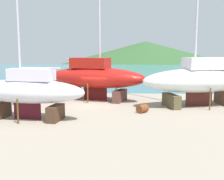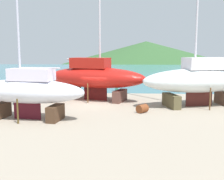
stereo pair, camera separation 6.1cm
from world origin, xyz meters
name	(u,v)px [view 1 (the left image)]	position (x,y,z in m)	size (l,w,h in m)	color
ground_plane	(85,116)	(0.00, -4.43, 0.00)	(46.83, 46.83, 0.00)	gray
sea_water	(115,71)	(0.00, 44.30, 0.00)	(135.45, 74.06, 0.01)	teal
headland_hill	(145,60)	(14.01, 144.17, 0.00)	(168.77, 168.77, 22.48)	#31582D
sailboat_mid_port	(95,77)	(-0.03, 2.54, 2.38)	(11.05, 6.26, 15.67)	brown
sailboat_far_slipway	(27,90)	(-3.94, -5.76, 2.13)	(8.97, 3.57, 15.94)	#463122
sailboat_large_starboard	(200,79)	(9.79, -0.03, 2.44)	(11.18, 5.98, 18.27)	brown
worker	(116,85)	(1.89, 9.02, 0.83)	(0.46, 0.29, 1.61)	#386C50
barrel_tipped_left	(142,109)	(4.50, -3.07, 0.33)	(0.67, 0.67, 0.88)	brown
barrel_rust_far	(16,100)	(-7.11, -0.23, 0.41)	(0.59, 0.59, 0.82)	#3A5662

